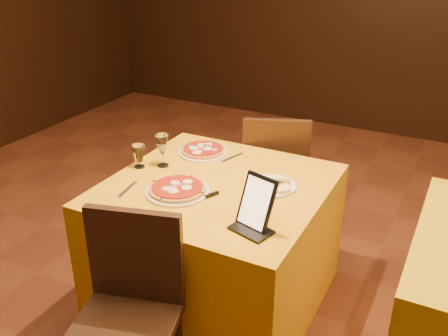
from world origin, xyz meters
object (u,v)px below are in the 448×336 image
at_px(pizza_near, 177,190).
at_px(tablet, 257,202).
at_px(chair_main_near, 123,329).
at_px(main_table, 218,244).
at_px(water_glass, 139,156).
at_px(chair_main_far, 274,174).
at_px(pizza_far, 203,151).
at_px(wine_glass, 162,150).

height_order(pizza_near, tablet, tablet).
bearing_deg(chair_main_near, main_table, 74.51).
bearing_deg(pizza_near, water_glass, 155.36).
xyz_separation_m(chair_main_far, pizza_far, (-0.26, -0.51, 0.31)).
xyz_separation_m(main_table, chair_main_far, (-0.00, 0.83, 0.08)).
height_order(main_table, chair_main_near, chair_main_near).
bearing_deg(tablet, pizza_far, 152.03).
bearing_deg(chair_main_near, wine_glass, 97.37).
bearing_deg(chair_main_far, pizza_far, 41.24).
height_order(pizza_far, water_glass, water_glass).
distance_m(main_table, pizza_far, 0.57).
bearing_deg(water_glass, tablet, -17.99).
relative_size(main_table, wine_glass, 5.79).
height_order(main_table, pizza_far, pizza_far).
xyz_separation_m(chair_main_near, wine_glass, (-0.37, 0.89, 0.39)).
height_order(chair_main_near, pizza_near, chair_main_near).
relative_size(chair_main_near, pizza_near, 2.81).
relative_size(main_table, chair_main_far, 1.21).
xyz_separation_m(pizza_far, tablet, (0.61, -0.60, 0.10)).
height_order(chair_main_far, pizza_far, chair_main_far).
xyz_separation_m(chair_main_near, pizza_near, (-0.13, 0.65, 0.31)).
relative_size(main_table, pizza_near, 3.40).
xyz_separation_m(main_table, pizza_far, (-0.26, 0.31, 0.39)).
bearing_deg(water_glass, pizza_near, -24.64).
bearing_deg(main_table, water_glass, -178.03).
bearing_deg(pizza_near, wine_glass, 136.04).
distance_m(main_table, tablet, 0.67).
height_order(chair_main_far, water_glass, chair_main_far).
bearing_deg(pizza_far, chair_main_far, 62.80).
relative_size(wine_glass, tablet, 0.78).
xyz_separation_m(chair_main_far, tablet, (0.35, -1.11, 0.41)).
bearing_deg(pizza_far, water_glass, -123.77).
distance_m(pizza_near, wine_glass, 0.35).
relative_size(pizza_far, water_glass, 2.24).
bearing_deg(water_glass, pizza_far, 56.23).
bearing_deg(pizza_near, chair_main_near, -78.58).
bearing_deg(chair_main_far, tablet, 85.82).
bearing_deg(wine_glass, main_table, -8.47).
bearing_deg(tablet, water_glass, 178.56).
bearing_deg(tablet, main_table, 157.07).
relative_size(main_table, chair_main_near, 1.21).
bearing_deg(main_table, pizza_far, 129.92).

